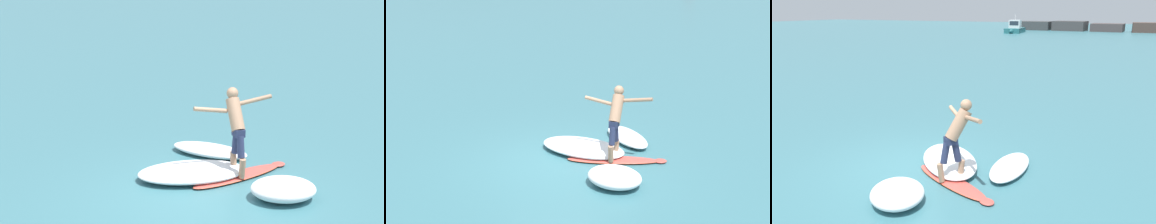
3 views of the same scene
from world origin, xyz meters
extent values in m
plane|color=#3B727C|center=(0.00, 0.00, 0.00)|extent=(200.00, 200.00, 0.00)
cube|color=#3A3C3D|center=(-14.57, 62.00, 0.76)|extent=(5.84, 4.21, 1.51)
cube|color=#403C3C|center=(-8.30, 62.00, 0.82)|extent=(5.73, 4.41, 1.64)
cube|color=#463C3C|center=(-2.03, 62.00, 0.66)|extent=(5.26, 4.32, 1.31)
cube|color=#483731|center=(4.23, 62.00, 0.78)|extent=(5.08, 3.97, 1.55)
ellipsoid|color=#DD5145|center=(1.27, -0.35, 0.04)|extent=(2.25, 1.39, 0.08)
ellipsoid|color=#DD5145|center=(2.31, -0.83, 0.04)|extent=(0.40, 0.37, 0.07)
ellipsoid|color=#DB5B2D|center=(1.27, -0.35, 0.04)|extent=(2.27, 1.40, 0.04)
cone|color=black|center=(0.43, 0.04, -0.06)|extent=(0.07, 0.07, 0.14)
cone|color=black|center=(0.52, -0.15, -0.06)|extent=(0.07, 0.07, 0.14)
cone|color=black|center=(0.63, 0.09, -0.06)|extent=(0.07, 0.07, 0.14)
cylinder|color=tan|center=(1.42, -0.18, 0.29)|extent=(0.22, 0.22, 0.43)
cylinder|color=#283050|center=(1.35, -0.26, 0.72)|extent=(0.26, 0.27, 0.47)
cylinder|color=tan|center=(1.12, -0.52, 0.29)|extent=(0.22, 0.22, 0.43)
cylinder|color=#283050|center=(1.18, -0.45, 0.72)|extent=(0.26, 0.27, 0.47)
cube|color=#283050|center=(1.27, -0.35, 0.98)|extent=(0.32, 0.33, 0.16)
cylinder|color=tan|center=(1.39, -0.22, 1.31)|extent=(0.60, 0.63, 0.72)
sphere|color=tan|center=(1.50, -0.09, 1.72)|extent=(0.24, 0.24, 0.24)
cylinder|color=tan|center=(1.10, 0.20, 1.42)|extent=(0.59, 0.56, 0.21)
cylinder|color=tan|center=(1.84, -0.46, 1.55)|extent=(0.59, 0.55, 0.20)
cube|color=#236166|center=(-15.11, 52.19, 0.36)|extent=(3.07, 6.06, 0.73)
cone|color=#236166|center=(-14.71, 48.90, 0.36)|extent=(0.85, 1.10, 0.73)
cube|color=black|center=(-15.11, 52.19, 0.67)|extent=(3.13, 6.01, 0.08)
cube|color=silver|center=(-15.09, 52.02, 1.36)|extent=(1.97, 1.90, 1.26)
cube|color=#232D38|center=(-14.99, 51.17, 1.51)|extent=(1.42, 0.20, 0.63)
cylinder|color=silver|center=(-15.09, 52.02, 2.44)|extent=(0.06, 0.06, 0.90)
cube|color=black|center=(-15.49, 55.19, 0.40)|extent=(0.39, 0.32, 0.52)
ellipsoid|color=white|center=(0.79, 0.46, 0.13)|extent=(2.39, 2.51, 0.27)
ellipsoid|color=white|center=(2.21, 0.79, 0.11)|extent=(0.79, 1.84, 0.23)
ellipsoid|color=white|center=(0.73, -1.56, 0.19)|extent=(1.57, 1.63, 0.39)
camera|label=1|loc=(-9.98, -5.54, 4.98)|focal=60.00mm
camera|label=2|loc=(-3.97, -11.33, 5.25)|focal=50.00mm
camera|label=3|loc=(4.81, -6.90, 3.65)|focal=35.00mm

